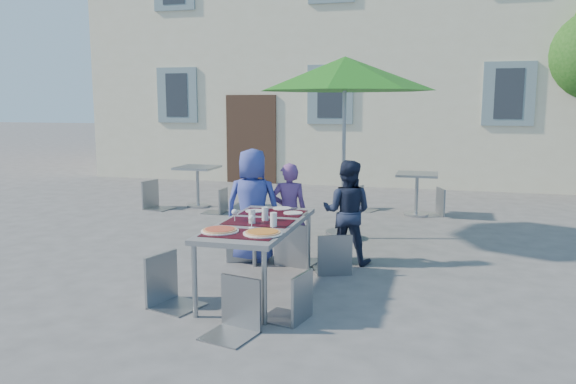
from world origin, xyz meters
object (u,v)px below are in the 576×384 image
(dining_table, at_px, (258,227))
(bg_chair_l_0, at_px, (154,177))
(chair_0, at_px, (242,220))
(chair_3, at_px, (168,249))
(bg_chair_r_0, at_px, (218,186))
(child_2, at_px, (347,212))
(chair_1, at_px, (295,218))
(chair_4, at_px, (293,267))
(chair_5, at_px, (234,274))
(child_0, at_px, (253,205))
(cafe_table_1, at_px, (417,186))
(chair_2, at_px, (334,229))
(patio_umbrella, at_px, (345,75))
(bg_chair_r_1, at_px, (436,185))
(child_1, at_px, (289,212))
(pizza_near_right, at_px, (263,233))
(bg_chair_l_1, at_px, (363,184))
(pizza_near_left, at_px, (220,230))
(cafe_table_0, at_px, (198,178))

(dining_table, distance_m, bg_chair_l_0, 5.27)
(chair_0, bearing_deg, dining_table, -61.73)
(chair_3, distance_m, bg_chair_r_0, 4.76)
(child_2, distance_m, chair_1, 0.67)
(chair_1, xyz_separation_m, chair_3, (-0.85, -1.69, -0.03))
(chair_4, bearing_deg, chair_5, -134.93)
(child_0, relative_size, cafe_table_1, 1.88)
(child_2, height_order, chair_0, child_2)
(child_0, bearing_deg, chair_2, 160.42)
(cafe_table_1, bearing_deg, child_0, -117.86)
(chair_2, bearing_deg, chair_5, -104.45)
(bg_chair_r_0, bearing_deg, chair_4, -60.34)
(patio_umbrella, xyz_separation_m, bg_chair_r_1, (1.30, 2.18, -1.84))
(child_1, relative_size, chair_2, 1.36)
(child_1, distance_m, bg_chair_r_1, 3.92)
(pizza_near_right, height_order, chair_2, chair_2)
(chair_5, relative_size, bg_chair_l_1, 1.08)
(cafe_table_1, xyz_separation_m, bg_chair_r_1, (0.32, 0.13, 0.01))
(pizza_near_left, height_order, chair_3, chair_3)
(chair_5, bearing_deg, dining_table, 97.66)
(dining_table, bearing_deg, chair_3, -138.48)
(child_1, bearing_deg, patio_umbrella, -124.24)
(pizza_near_right, distance_m, cafe_table_1, 5.30)
(dining_table, xyz_separation_m, bg_chair_l_0, (-3.41, 4.01, -0.09))
(child_0, xyz_separation_m, patio_umbrella, (0.89, 1.50, 1.67))
(cafe_table_1, bearing_deg, chair_5, -102.60)
(patio_umbrella, relative_size, cafe_table_0, 3.35)
(chair_3, distance_m, chair_5, 0.99)
(dining_table, bearing_deg, chair_4, -50.93)
(chair_0, bearing_deg, pizza_near_left, -77.26)
(pizza_near_right, relative_size, chair_3, 0.39)
(chair_0, bearing_deg, bg_chair_l_1, 75.30)
(pizza_near_right, bearing_deg, cafe_table_0, 120.58)
(chair_1, distance_m, bg_chair_l_1, 3.89)
(cafe_table_0, distance_m, bg_chair_l_0, 0.82)
(chair_4, bearing_deg, chair_0, 122.82)
(child_0, height_order, child_2, child_0)
(pizza_near_right, bearing_deg, child_2, 74.67)
(child_0, distance_m, bg_chair_l_1, 3.94)
(child_1, relative_size, bg_chair_r_1, 1.35)
(patio_umbrella, bearing_deg, child_0, -120.88)
(chair_1, distance_m, chair_2, 0.58)
(bg_chair_l_0, height_order, bg_chair_l_1, bg_chair_l_0)
(child_1, distance_m, chair_3, 2.04)
(chair_0, xyz_separation_m, chair_1, (0.70, -0.03, 0.07))
(child_0, xyz_separation_m, bg_chair_l_1, (0.87, 3.84, -0.23))
(pizza_near_left, xyz_separation_m, bg_chair_r_0, (-1.85, 4.45, -0.26))
(chair_2, distance_m, chair_3, 2.01)
(child_0, bearing_deg, patio_umbrella, -126.85)
(patio_umbrella, xyz_separation_m, bg_chair_l_0, (-3.87, 1.42, -1.78))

